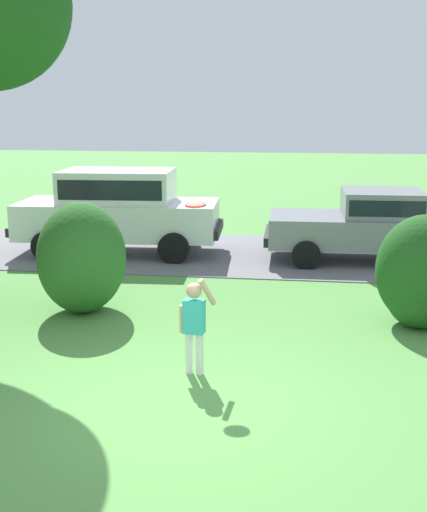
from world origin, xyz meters
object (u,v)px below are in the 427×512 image
(parked_suv, at_px, (118,207))
(frisbee, at_px, (196,204))
(parked_sedan, at_px, (371,223))
(child_thrower, at_px, (194,320))

(parked_suv, distance_m, frisbee, 6.94)
(parked_sedan, xyz_separation_m, frisbee, (-2.85, -6.25, 1.27))
(parked_sedan, bearing_deg, parked_suv, 179.94)
(child_thrower, height_order, frisbee, frisbee)
(parked_sedan, bearing_deg, frisbee, -114.51)
(parked_sedan, height_order, child_thrower, parked_sedan)
(frisbee, bearing_deg, parked_sedan, 65.49)
(parked_sedan, xyz_separation_m, child_thrower, (-2.79, -6.77, -0.13))
(child_thrower, relative_size, frisbee, 4.58)
(parked_suv, relative_size, frisbee, 17.04)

